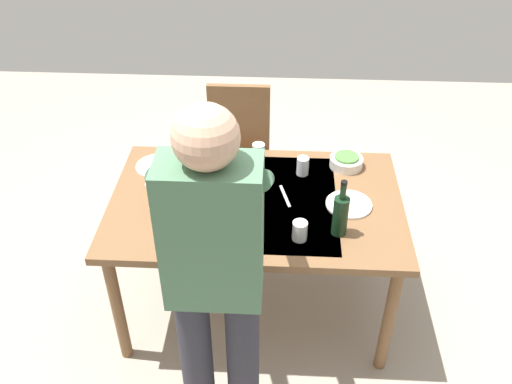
{
  "coord_description": "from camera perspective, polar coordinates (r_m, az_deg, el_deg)",
  "views": [
    {
      "loc": [
        -0.12,
        2.22,
        2.49
      ],
      "look_at": [
        0.0,
        0.0,
        0.81
      ],
      "focal_mm": 39.26,
      "sensor_mm": 36.0,
      "label": 1
    }
  ],
  "objects": [
    {
      "name": "side_bowl_bread",
      "position": [
        2.99,
        -4.62,
        2.4
      ],
      "size": [
        0.16,
        0.16,
        0.07
      ],
      "color": "white",
      "rests_on": "dining_table"
    },
    {
      "name": "table_knife",
      "position": [
        2.6,
        -1.09,
        -4.61
      ],
      "size": [
        0.02,
        0.2,
        0.0
      ],
      "primitive_type": "cube",
      "rotation": [
        0.0,
        0.0,
        -0.02
      ],
      "color": "silver",
      "rests_on": "dining_table"
    },
    {
      "name": "serving_bowl_pasta",
      "position": [
        2.76,
        -4.99,
        -1.09
      ],
      "size": [
        0.3,
        0.3,
        0.07
      ],
      "color": "white",
      "rests_on": "dining_table"
    },
    {
      "name": "person_server",
      "position": [
        2.14,
        -4.19,
        -8.33
      ],
      "size": [
        0.42,
        0.61,
        1.69
      ],
      "color": "#2D2D38",
      "rests_on": "ground_plane"
    },
    {
      "name": "wine_glass_left",
      "position": [
        2.75,
        -10.43,
        0.07
      ],
      "size": [
        0.07,
        0.07,
        0.15
      ],
      "color": "white",
      "rests_on": "dining_table"
    },
    {
      "name": "wine_bottle",
      "position": [
        2.58,
        8.61,
        -2.26
      ],
      "size": [
        0.07,
        0.07,
        0.3
      ],
      "color": "black",
      "rests_on": "dining_table"
    },
    {
      "name": "side_bowl_salad",
      "position": [
        3.08,
        9.19,
        3.12
      ],
      "size": [
        0.18,
        0.18,
        0.07
      ],
      "color": "white",
      "rests_on": "dining_table"
    },
    {
      "name": "water_cup_far_left",
      "position": [
        3.09,
        0.26,
        4.1
      ],
      "size": [
        0.07,
        0.07,
        0.1
      ],
      "primitive_type": "cylinder",
      "color": "silver",
      "rests_on": "dining_table"
    },
    {
      "name": "water_cup_near_right",
      "position": [
        2.98,
        4.78,
        2.66
      ],
      "size": [
        0.06,
        0.06,
        0.1
      ],
      "primitive_type": "cylinder",
      "color": "silver",
      "rests_on": "dining_table"
    },
    {
      "name": "ground_plane",
      "position": [
        3.34,
        -0.0,
        -11.14
      ],
      "size": [
        6.0,
        6.0,
        0.0
      ],
      "primitive_type": "plane",
      "color": "#9E9384"
    },
    {
      "name": "dining_table",
      "position": [
        2.86,
        -0.0,
        -2.03
      ],
      "size": [
        1.47,
        0.94,
        0.76
      ],
      "color": "brown",
      "rests_on": "ground_plane"
    },
    {
      "name": "dinner_plate_near",
      "position": [
        3.1,
        -10.04,
        2.63
      ],
      "size": [
        0.23,
        0.23,
        0.01
      ],
      "primitive_type": "cylinder",
      "color": "white",
      "rests_on": "dining_table"
    },
    {
      "name": "dinner_plate_far",
      "position": [
        2.82,
        9.44,
        -1.25
      ],
      "size": [
        0.23,
        0.23,
        0.01
      ],
      "primitive_type": "cylinder",
      "color": "white",
      "rests_on": "dining_table"
    },
    {
      "name": "water_cup_near_left",
      "position": [
        2.57,
        4.48,
        -3.95
      ],
      "size": [
        0.07,
        0.07,
        0.1
      ],
      "primitive_type": "cylinder",
      "color": "silver",
      "rests_on": "dining_table"
    },
    {
      "name": "table_fork",
      "position": [
        2.84,
        2.97,
        -0.42
      ],
      "size": [
        0.06,
        0.18,
        0.0
      ],
      "primitive_type": "cube",
      "rotation": [
        0.0,
        0.0,
        0.27
      ],
      "color": "silver",
      "rests_on": "dining_table"
    },
    {
      "name": "chair_near",
      "position": [
        3.65,
        -1.82,
        4.62
      ],
      "size": [
        0.4,
        0.4,
        0.91
      ],
      "color": "#523019",
      "rests_on": "ground_plane"
    }
  ]
}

